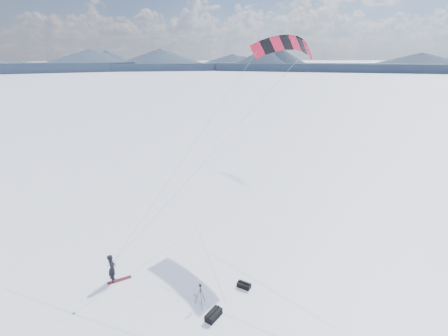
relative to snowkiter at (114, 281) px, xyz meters
name	(u,v)px	position (x,y,z in m)	size (l,w,h in m)	color
ground	(177,303)	(3.05, -3.14, 0.00)	(1800.00, 1800.00, 0.00)	white
horizon_hills	(173,236)	(3.05, -3.14, 4.14)	(704.00, 705.94, 9.67)	#1D2A3A
snow_tracks	(151,314)	(1.62, -3.47, 0.00)	(13.93, 10.25, 0.01)	silver
snowkiter	(114,281)	(0.00, 0.00, 0.00)	(0.66, 0.43, 1.80)	black
snowboard	(119,280)	(0.32, -0.06, 0.02)	(1.38, 0.26, 0.04)	maroon
tripod	(200,292)	(4.20, -3.77, 0.84)	(0.60, 0.54, 1.31)	black
gear_bag_a	(214,315)	(4.54, -4.87, 0.19)	(1.06, 0.92, 0.43)	black
gear_bag_b	(244,285)	(6.94, -3.36, 0.16)	(0.78, 0.84, 0.36)	black
power_kite	(283,48)	(13.67, 4.93, 13.20)	(15.06, 7.56, 12.94)	red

